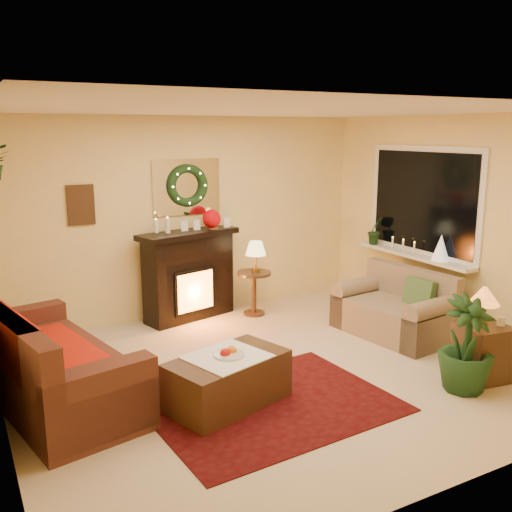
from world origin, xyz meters
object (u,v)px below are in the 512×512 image
loveseat (393,301)px  side_table_round (254,291)px  fireplace (189,277)px  coffee_table (228,382)px  end_table_square (482,352)px  sofa (54,356)px

loveseat → side_table_round: bearing=119.3°
fireplace → coffee_table: 2.54m
coffee_table → side_table_round: bearing=39.6°
side_table_round → end_table_square: side_table_round is taller
side_table_round → coffee_table: bearing=-123.5°
sofa → loveseat: size_ratio=1.55×
loveseat → coffee_table: 2.62m
sofa → loveseat: bearing=-13.4°
sofa → side_table_round: bearing=14.6°
loveseat → end_table_square: bearing=-99.7°
sofa → side_table_round: size_ratio=3.60×
side_table_round → loveseat: bearing=-53.7°
side_table_round → end_table_square: bearing=-70.2°
end_table_square → loveseat: bearing=87.3°
loveseat → sofa: bearing=171.0°
side_table_round → end_table_square: 3.04m
sofa → coffee_table: 1.58m
side_table_round → sofa: bearing=-154.0°
loveseat → side_table_round: (-1.09, 1.49, -0.09)m
fireplace → coffee_table: (-0.62, -2.44, -0.34)m
sofa → end_table_square: sofa is taller
fireplace → loveseat: size_ratio=0.87×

